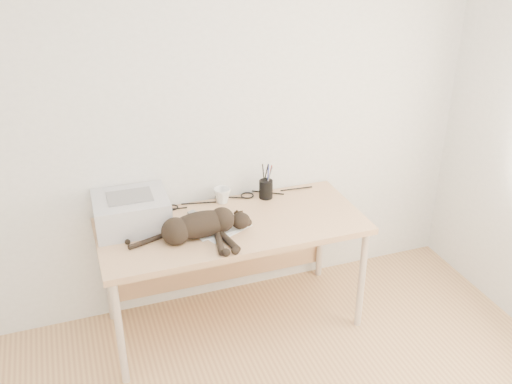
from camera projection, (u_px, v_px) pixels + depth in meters
name	position (u px, v px, depth m)	size (l,w,h in m)	color
wall_back	(213.00, 116.00, 3.48)	(3.50, 3.50, 0.00)	white
desk	(229.00, 235.00, 3.56)	(1.60, 0.70, 0.74)	tan
printer	(131.00, 211.00, 3.36)	(0.43, 0.37, 0.20)	#BABABF
papers	(220.00, 227.00, 3.38)	(0.38, 0.32, 0.01)	white
cat	(198.00, 227.00, 3.25)	(0.72, 0.33, 0.16)	black
mug	(222.00, 196.00, 3.65)	(0.11, 0.11, 0.10)	white
pen_cup	(266.00, 189.00, 3.71)	(0.09, 0.09, 0.23)	black
remote_grey	(199.00, 217.00, 3.48)	(0.05, 0.17, 0.02)	slate
remote_black	(232.00, 219.00, 3.46)	(0.04, 0.16, 0.02)	black
mouse	(266.00, 194.00, 3.75)	(0.06, 0.10, 0.03)	white
cable_tangle	(218.00, 200.00, 3.69)	(1.36, 0.09, 0.01)	black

